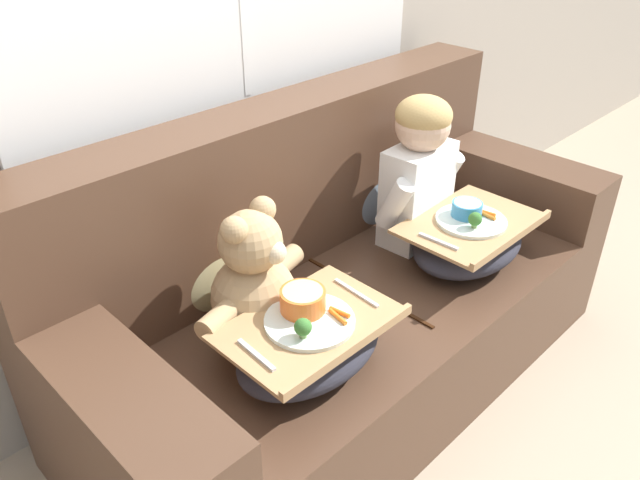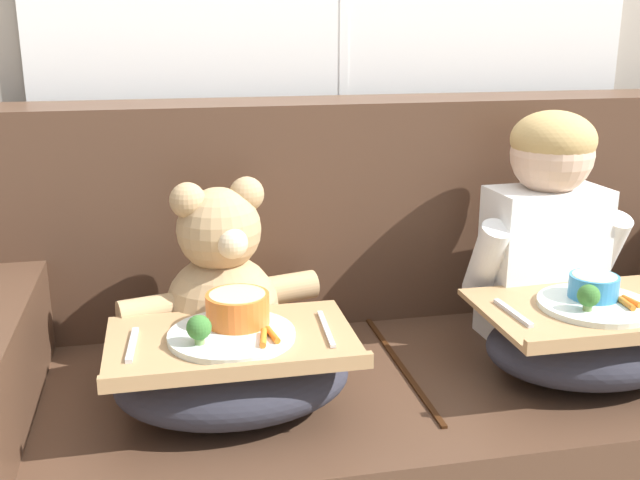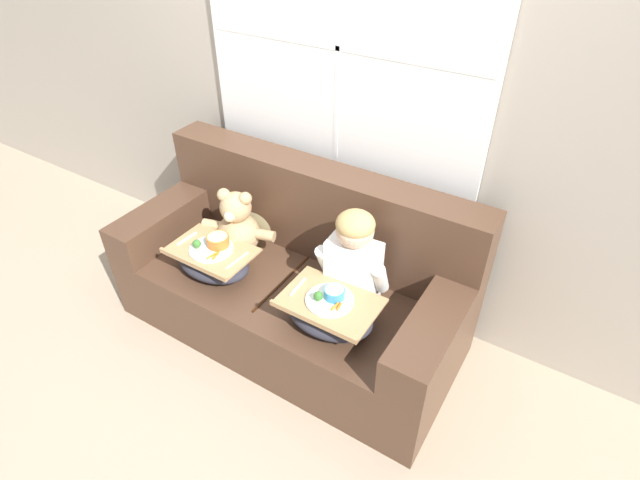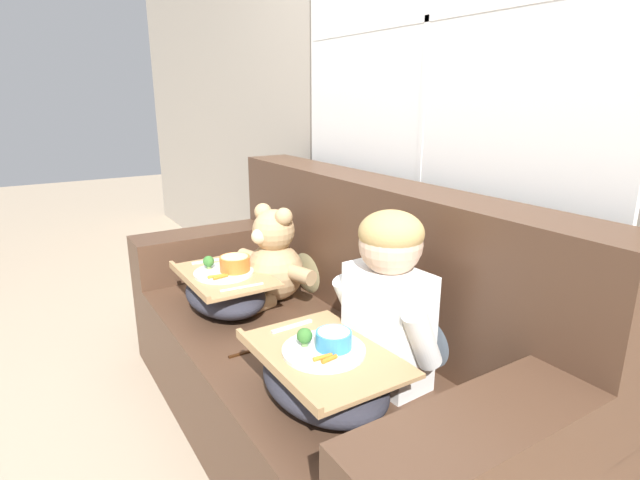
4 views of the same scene
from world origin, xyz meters
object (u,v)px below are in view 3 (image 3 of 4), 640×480
object	(u,v)px
couch	(296,280)
throw_pillow_behind_child	(371,254)
child_figure	(354,254)
lap_tray_child	(330,312)
lap_tray_teddy	(213,260)
teddy_bear	(238,227)
throw_pillow_behind_teddy	(260,213)

from	to	relation	value
couch	throw_pillow_behind_child	bearing A→B (deg)	25.17
child_figure	throw_pillow_behind_child	bearing A→B (deg)	90.02
couch	lap_tray_child	xyz separation A→B (m)	(0.38, -0.25, 0.16)
couch	lap_tray_teddy	distance (m)	0.48
couch	throw_pillow_behind_child	xyz separation A→B (m)	(0.38, 0.18, 0.22)
throw_pillow_behind_child	lap_tray_child	size ratio (longest dim) A/B	0.71
couch	child_figure	distance (m)	0.53
couch	teddy_bear	bearing A→B (deg)	-175.48
teddy_bear	lap_tray_teddy	size ratio (longest dim) A/B	0.96
throw_pillow_behind_child	couch	bearing A→B (deg)	-154.83
couch	lap_tray_teddy	xyz separation A→B (m)	(-0.38, -0.25, 0.16)
throw_pillow_behind_child	lap_tray_child	world-z (taller)	throw_pillow_behind_child
throw_pillow_behind_teddy	child_figure	world-z (taller)	child_figure
throw_pillow_behind_teddy	teddy_bear	bearing A→B (deg)	-89.60
couch	child_figure	xyz separation A→B (m)	(0.38, -0.03, 0.37)
throw_pillow_behind_teddy	couch	bearing A→B (deg)	-25.17
throw_pillow_behind_teddy	child_figure	size ratio (longest dim) A/B	0.63
throw_pillow_behind_teddy	lap_tray_teddy	bearing A→B (deg)	-89.94
couch	throw_pillow_behind_teddy	size ratio (longest dim) A/B	5.77
couch	lap_tray_child	bearing A→B (deg)	-33.89
teddy_bear	lap_tray_teddy	distance (m)	0.24
teddy_bear	lap_tray_child	distance (m)	0.79
lap_tray_child	teddy_bear	bearing A→B (deg)	163.46
throw_pillow_behind_teddy	throw_pillow_behind_child	bearing A→B (deg)	0.00
teddy_bear	lap_tray_teddy	world-z (taller)	teddy_bear
throw_pillow_behind_teddy	teddy_bear	world-z (taller)	teddy_bear
throw_pillow_behind_teddy	lap_tray_child	xyz separation A→B (m)	(0.76, -0.43, -0.07)
throw_pillow_behind_teddy	lap_tray_teddy	size ratio (longest dim) A/B	0.72
throw_pillow_behind_teddy	lap_tray_child	bearing A→B (deg)	-29.72
child_figure	lap_tray_teddy	distance (m)	0.82
lap_tray_child	lap_tray_teddy	xyz separation A→B (m)	(-0.76, 0.00, 0.00)
couch	lap_tray_child	world-z (taller)	couch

